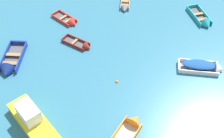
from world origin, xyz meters
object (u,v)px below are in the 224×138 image
rowboat_red_midfield_left (70,22)px  mooring_buoy_trailing (117,82)px  rowboat_maroon_near_left (83,46)px  rowboat_turquoise_far_back (203,21)px  motor_launch_yellow_outer_left (37,126)px  rowboat_orange_back_row_left (129,130)px  rowboat_white_midfield_right (206,67)px  rowboat_deep_blue_center (10,66)px  rowboat_grey_distant_center (125,6)px

rowboat_red_midfield_left → mooring_buoy_trailing: rowboat_red_midfield_left is taller
rowboat_maroon_near_left → rowboat_red_midfield_left: bearing=104.2°
rowboat_turquoise_far_back → motor_launch_yellow_outer_left: motor_launch_yellow_outer_left is taller
rowboat_orange_back_row_left → motor_launch_yellow_outer_left: bearing=170.5°
rowboat_red_midfield_left → mooring_buoy_trailing: bearing=-68.6°
rowboat_turquoise_far_back → rowboat_white_midfield_right: bearing=-109.6°
rowboat_orange_back_row_left → rowboat_white_midfield_right: size_ratio=0.99×
rowboat_deep_blue_center → rowboat_orange_back_row_left: bearing=-41.4°
rowboat_turquoise_far_back → rowboat_orange_back_row_left: 16.04m
rowboat_deep_blue_center → rowboat_maroon_near_left: bearing=14.4°
rowboat_turquoise_far_back → rowboat_orange_back_row_left: size_ratio=0.97×
rowboat_white_midfield_right → rowboat_grey_distant_center: (-5.44, 10.94, -0.16)m
rowboat_white_midfield_right → rowboat_red_midfield_left: bearing=142.9°
rowboat_white_midfield_right → rowboat_orange_back_row_left: bearing=-147.7°
rowboat_white_midfield_right → motor_launch_yellow_outer_left: (-15.12, -4.08, 0.30)m
motor_launch_yellow_outer_left → rowboat_red_midfield_left: bearing=76.3°
motor_launch_yellow_outer_left → rowboat_grey_distant_center: (9.68, 15.02, -0.46)m
rowboat_deep_blue_center → rowboat_grey_distant_center: rowboat_deep_blue_center is taller
rowboat_red_midfield_left → rowboat_deep_blue_center: bearing=-135.0°
rowboat_turquoise_far_back → mooring_buoy_trailing: 12.78m
rowboat_grey_distant_center → rowboat_maroon_near_left: bearing=-132.2°
rowboat_turquoise_far_back → rowboat_orange_back_row_left: bearing=-131.7°
motor_launch_yellow_outer_left → mooring_buoy_trailing: motor_launch_yellow_outer_left is taller
rowboat_white_midfield_right → rowboat_grey_distant_center: size_ratio=1.23×
rowboat_deep_blue_center → rowboat_grey_distant_center: bearing=32.2°
rowboat_orange_back_row_left → rowboat_white_midfield_right: (8.26, 5.22, 0.12)m
rowboat_white_midfield_right → motor_launch_yellow_outer_left: size_ratio=0.71×
rowboat_deep_blue_center → rowboat_maroon_near_left: size_ratio=1.53×
rowboat_turquoise_far_back → rowboat_grey_distant_center: (-7.84, 4.18, -0.03)m
rowboat_red_midfield_left → mooring_buoy_trailing: 9.85m
rowboat_maroon_near_left → mooring_buoy_trailing: 5.71m
rowboat_deep_blue_center → rowboat_white_midfield_right: rowboat_deep_blue_center is taller
rowboat_maroon_near_left → rowboat_grey_distant_center: size_ratio=0.88×
rowboat_red_midfield_left → rowboat_maroon_near_left: size_ratio=1.07×
rowboat_deep_blue_center → rowboat_orange_back_row_left: rowboat_deep_blue_center is taller
rowboat_red_midfield_left → motor_launch_yellow_outer_left: size_ratio=0.54×
rowboat_turquoise_far_back → rowboat_red_midfield_left: size_ratio=1.26×
rowboat_maroon_near_left → rowboat_grey_distant_center: (5.45, 6.01, 0.03)m
rowboat_grey_distant_center → rowboat_deep_blue_center: bearing=-147.8°
rowboat_orange_back_row_left → mooring_buoy_trailing: bearing=90.8°
rowboat_orange_back_row_left → mooring_buoy_trailing: size_ratio=13.64×
motor_launch_yellow_outer_left → mooring_buoy_trailing: bearing=30.0°
mooring_buoy_trailing → rowboat_white_midfield_right: bearing=1.1°
rowboat_red_midfield_left → motor_launch_yellow_outer_left: bearing=-103.7°
rowboat_grey_distant_center → mooring_buoy_trailing: (-2.89, -11.11, -0.19)m
rowboat_orange_back_row_left → rowboat_red_midfield_left: bearing=104.4°
rowboat_red_midfield_left → rowboat_white_midfield_right: 14.94m
rowboat_red_midfield_left → rowboat_white_midfield_right: bearing=-37.1°
rowboat_turquoise_far_back → mooring_buoy_trailing: size_ratio=13.21×
rowboat_grey_distant_center → mooring_buoy_trailing: size_ratio=11.22×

